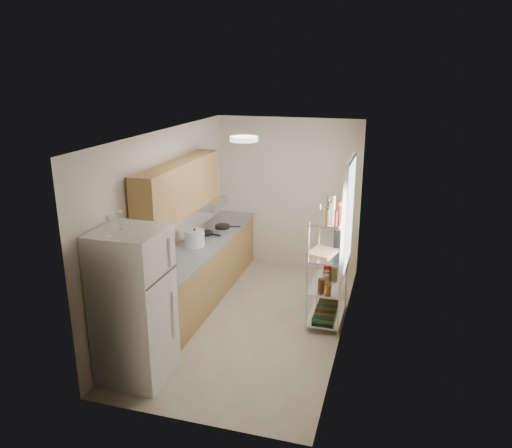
{
  "coord_description": "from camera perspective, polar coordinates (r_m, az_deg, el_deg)",
  "views": [
    {
      "loc": [
        1.81,
        -6.01,
        3.39
      ],
      "look_at": [
        -0.01,
        0.25,
        1.33
      ],
      "focal_mm": 35.0,
      "sensor_mm": 36.0,
      "label": 1
    }
  ],
  "objects": [
    {
      "name": "room",
      "position": [
        6.62,
        -0.53,
        -0.91
      ],
      "size": [
        2.52,
        4.42,
        2.62
      ],
      "color": "#B3A991",
      "rests_on": "ground"
    },
    {
      "name": "rice_cooker",
      "position": [
        7.3,
        -7.02,
        -1.61
      ],
      "size": [
        0.29,
        0.29,
        0.23
      ],
      "primitive_type": "cylinder",
      "color": "silver",
      "rests_on": "counter_run"
    },
    {
      "name": "wine_glass_b",
      "position": [
        5.4,
        -15.33,
        0.35
      ],
      "size": [
        0.07,
        0.07,
        0.2
      ],
      "primitive_type": null,
      "color": "silver",
      "rests_on": "refrigerator"
    },
    {
      "name": "counter_run",
      "position": [
        7.59,
        -6.24,
        -5.36
      ],
      "size": [
        0.63,
        3.51,
        0.9
      ],
      "color": "tan",
      "rests_on": "ground"
    },
    {
      "name": "storage_bag",
      "position": [
        7.24,
        8.23,
        -5.07
      ],
      "size": [
        0.11,
        0.14,
        0.14
      ],
      "primitive_type": "cube",
      "rotation": [
        0.0,
        0.0,
        -0.19
      ],
      "color": "maroon",
      "rests_on": "bakers_rack"
    },
    {
      "name": "ceiling_dome",
      "position": [
        6.05,
        -1.4,
        9.71
      ],
      "size": [
        0.34,
        0.34,
        0.05
      ],
      "primitive_type": "cylinder",
      "color": "white",
      "rests_on": "room"
    },
    {
      "name": "refrigerator",
      "position": [
        5.73,
        -13.79,
        -9.05
      ],
      "size": [
        0.72,
        0.72,
        1.76
      ],
      "primitive_type": "cube",
      "color": "silver",
      "rests_on": "ground"
    },
    {
      "name": "cutting_board",
      "position": [
        6.75,
        7.62,
        -3.17
      ],
      "size": [
        0.4,
        0.47,
        0.03
      ],
      "primitive_type": "cube",
      "rotation": [
        0.0,
        0.0,
        -0.26
      ],
      "color": "tan",
      "rests_on": "bakers_rack"
    },
    {
      "name": "frying_pan_large",
      "position": [
        7.81,
        -5.76,
        -1.04
      ],
      "size": [
        0.29,
        0.29,
        0.04
      ],
      "primitive_type": "cylinder",
      "rotation": [
        0.0,
        0.0,
        -0.24
      ],
      "color": "black",
      "rests_on": "counter_run"
    },
    {
      "name": "window",
      "position": [
        6.65,
        10.51,
        1.14
      ],
      "size": [
        0.06,
        1.0,
        1.46
      ],
      "primitive_type": "cube",
      "color": "white",
      "rests_on": "room"
    },
    {
      "name": "bakers_rack",
      "position": [
        6.76,
        8.4,
        -2.43
      ],
      "size": [
        0.45,
        0.9,
        1.73
      ],
      "color": "silver",
      "rests_on": "ground"
    },
    {
      "name": "espresso_machine",
      "position": [
        6.94,
        9.7,
        -1.46
      ],
      "size": [
        0.18,
        0.27,
        0.31
      ],
      "primitive_type": "cube",
      "rotation": [
        0.0,
        0.0,
        0.03
      ],
      "color": "black",
      "rests_on": "bakers_rack"
    },
    {
      "name": "upper_cabinets",
      "position": [
        6.93,
        -8.71,
        4.12
      ],
      "size": [
        0.33,
        2.2,
        0.72
      ],
      "primitive_type": "cube",
      "color": "tan",
      "rests_on": "room"
    },
    {
      "name": "frying_pan_small",
      "position": [
        8.09,
        -3.86,
        -0.29
      ],
      "size": [
        0.3,
        0.3,
        0.05
      ],
      "primitive_type": "cylinder",
      "rotation": [
        0.0,
        0.0,
        0.25
      ],
      "color": "black",
      "rests_on": "counter_run"
    },
    {
      "name": "wine_glass_a",
      "position": [
        5.28,
        -16.42,
        -0.16
      ],
      "size": [
        0.07,
        0.07,
        0.19
      ],
      "primitive_type": null,
      "color": "silver",
      "rests_on": "refrigerator"
    },
    {
      "name": "range_hood",
      "position": [
        7.72,
        -5.74,
        2.4
      ],
      "size": [
        0.5,
        0.6,
        0.12
      ],
      "primitive_type": "cube",
      "color": "#B7BABC",
      "rests_on": "room"
    }
  ]
}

